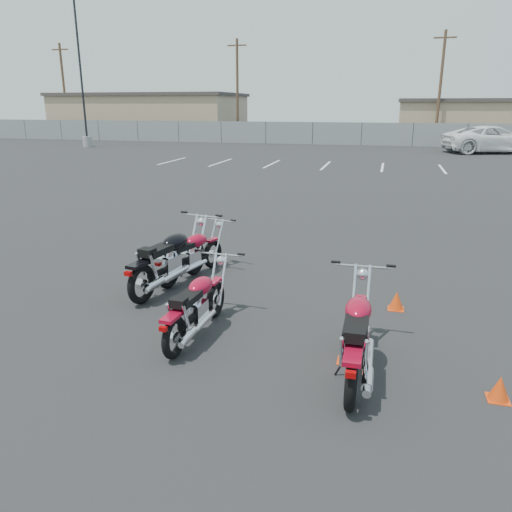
% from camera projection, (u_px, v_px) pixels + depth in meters
% --- Properties ---
extents(ground, '(120.00, 120.00, 0.00)m').
position_uv_depth(ground, '(235.00, 302.00, 8.32)').
color(ground, black).
rests_on(ground, ground).
extents(motorcycle_front_red, '(0.96, 1.99, 0.98)m').
position_uv_depth(motorcycle_front_red, '(192.00, 255.00, 9.41)').
color(motorcycle_front_red, black).
rests_on(motorcycle_front_red, ground).
extents(motorcycle_second_black, '(0.95, 2.36, 1.16)m').
position_uv_depth(motorcycle_second_black, '(170.00, 260.00, 8.82)').
color(motorcycle_second_black, black).
rests_on(motorcycle_second_black, ground).
extents(motorcycle_third_red, '(0.78, 2.02, 0.99)m').
position_uv_depth(motorcycle_third_red, '(196.00, 306.00, 7.00)').
color(motorcycle_third_red, black).
rests_on(motorcycle_third_red, ground).
extents(motorcycle_rear_red, '(0.87, 2.24, 1.10)m').
position_uv_depth(motorcycle_rear_red, '(357.00, 336.00, 5.97)').
color(motorcycle_rear_red, black).
rests_on(motorcycle_rear_red, ground).
extents(training_cone_near, '(0.25, 0.25, 0.30)m').
position_uv_depth(training_cone_near, '(396.00, 300.00, 8.01)').
color(training_cone_near, '#E13E0B').
rests_on(training_cone_near, ground).
extents(training_cone_far, '(0.24, 0.24, 0.29)m').
position_uv_depth(training_cone_far, '(500.00, 388.00, 5.54)').
color(training_cone_far, '#E13E0B').
rests_on(training_cone_far, ground).
extents(training_cone_extra, '(0.25, 0.25, 0.30)m').
position_uv_depth(training_cone_extra, '(347.00, 351.00, 6.36)').
color(training_cone_extra, '#E13E0B').
rests_on(training_cone_extra, ground).
extents(light_pole_west, '(0.80, 0.70, 10.96)m').
position_uv_depth(light_pole_west, '(84.00, 108.00, 38.35)').
color(light_pole_west, gray).
rests_on(light_pole_west, ground).
extents(chainlink_fence, '(80.06, 0.06, 1.80)m').
position_uv_depth(chainlink_fence, '(362.00, 134.00, 40.44)').
color(chainlink_fence, slate).
rests_on(chainlink_fence, ground).
extents(tan_building_west, '(18.40, 10.40, 4.30)m').
position_uv_depth(tan_building_west, '(151.00, 115.00, 51.91)').
color(tan_building_west, tan).
rests_on(tan_building_west, ground).
extents(tan_building_east, '(14.40, 9.40, 3.70)m').
position_uv_depth(tan_building_east, '(478.00, 120.00, 46.05)').
color(tan_building_east, tan).
rests_on(tan_building_east, ground).
extents(utility_pole_a, '(1.80, 0.24, 9.00)m').
position_uv_depth(utility_pole_a, '(64.00, 89.00, 50.36)').
color(utility_pole_a, '#4B3322').
rests_on(utility_pole_a, ground).
extents(utility_pole_b, '(1.80, 0.24, 9.00)m').
position_uv_depth(utility_pole_b, '(237.00, 88.00, 46.89)').
color(utility_pole_b, '#4B3322').
rests_on(utility_pole_b, ground).
extents(utility_pole_c, '(1.80, 0.24, 9.00)m').
position_uv_depth(utility_pole_c, '(440.00, 86.00, 41.58)').
color(utility_pole_c, '#4B3322').
rests_on(utility_pole_c, ground).
extents(parking_line_stripes, '(15.12, 4.00, 0.01)m').
position_uv_depth(parking_line_stripes, '(298.00, 165.00, 27.43)').
color(parking_line_stripes, silver).
rests_on(parking_line_stripes, ground).
extents(white_van, '(5.06, 8.04, 2.85)m').
position_uv_depth(white_van, '(494.00, 132.00, 33.75)').
color(white_van, white).
rests_on(white_van, ground).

